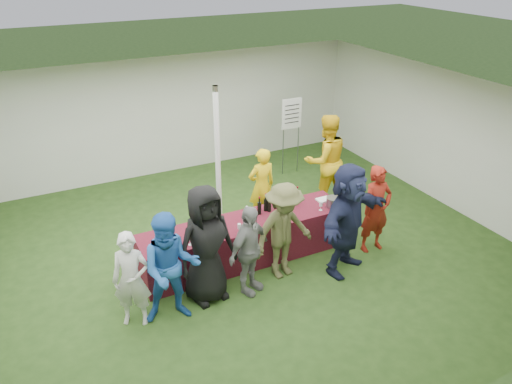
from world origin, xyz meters
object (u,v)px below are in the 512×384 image
customer_0 (132,280)px  customer_6 (376,209)px  customer_3 (249,251)px  customer_2 (206,245)px  customer_1 (171,269)px  customer_5 (347,219)px  staff_pourer (262,186)px  staff_back (325,160)px  dump_bucket (333,202)px  serving_table (245,240)px  wine_list_sign (292,119)px  customer_4 (284,231)px

customer_0 → customer_6: 4.25m
customer_3 → customer_2: bearing=139.8°
customer_1 → customer_5: (2.90, -0.09, 0.10)m
staff_pourer → staff_back: staff_back is taller
dump_bucket → staff_pourer: bearing=120.6°
customer_2 → customer_1: bearing=-168.9°
staff_pourer → customer_6: size_ratio=0.96×
serving_table → staff_back: size_ratio=1.88×
wine_list_sign → customer_6: wine_list_sign is taller
customer_2 → customer_3: size_ratio=1.27×
customer_6 → serving_table: bearing=162.4°
customer_1 → customer_6: size_ratio=1.07×
customer_2 → customer_6: bearing=-9.9°
serving_table → staff_back: bearing=26.6°
staff_pourer → customer_6: customer_6 is taller
serving_table → customer_3: bearing=-111.6°
dump_bucket → staff_back: 1.60m
dump_bucket → serving_table: bearing=172.1°
customer_2 → serving_table: bearing=25.7°
customer_4 → customer_6: size_ratio=1.04×
customer_1 → customer_6: (3.72, 0.19, -0.06)m
customer_0 → serving_table: bearing=44.1°
staff_pourer → serving_table: bearing=49.9°
customer_3 → customer_6: (2.49, 0.11, 0.05)m
staff_pourer → customer_5: (0.50, -2.03, 0.19)m
serving_table → staff_pourer: (0.84, 1.05, 0.39)m
staff_back → customer_2: size_ratio=1.02×
wine_list_sign → customer_5: bearing=-106.9°
staff_back → customer_1: staff_back is taller
customer_2 → customer_5: size_ratio=0.99×
customer_2 → customer_3: (0.63, -0.15, -0.20)m
customer_4 → customer_6: 1.81m
serving_table → customer_0: customer_0 is taller
customer_6 → staff_back: bearing=84.4°
customer_2 → customer_5: customer_5 is taller
customer_0 → customer_5: (3.43, -0.25, 0.22)m
dump_bucket → staff_back: staff_back is taller
customer_4 → customer_0: bearing=173.9°
serving_table → wine_list_sign: wine_list_sign is taller
serving_table → staff_back: 2.70m
staff_pourer → customer_3: bearing=56.7°
wine_list_sign → customer_2: customer_2 is taller
serving_table → customer_3: customer_3 is taller
customer_1 → customer_5: bearing=11.8°
customer_0 → customer_1: (0.53, -0.16, 0.12)m
staff_back → customer_0: (-4.44, -1.91, -0.23)m
wine_list_sign → customer_3: (-2.82, -3.63, -0.57)m
staff_pourer → customer_1: 3.09m
staff_pourer → customer_2: (-1.79, -1.71, 0.18)m
serving_table → customer_6: bearing=-17.9°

